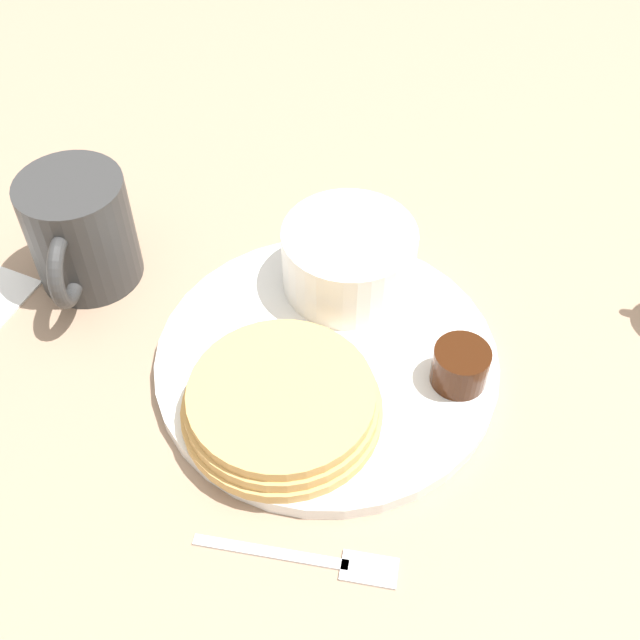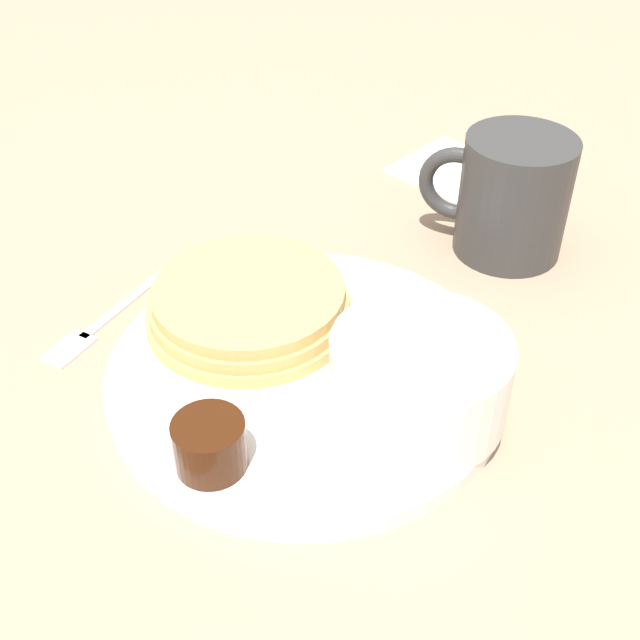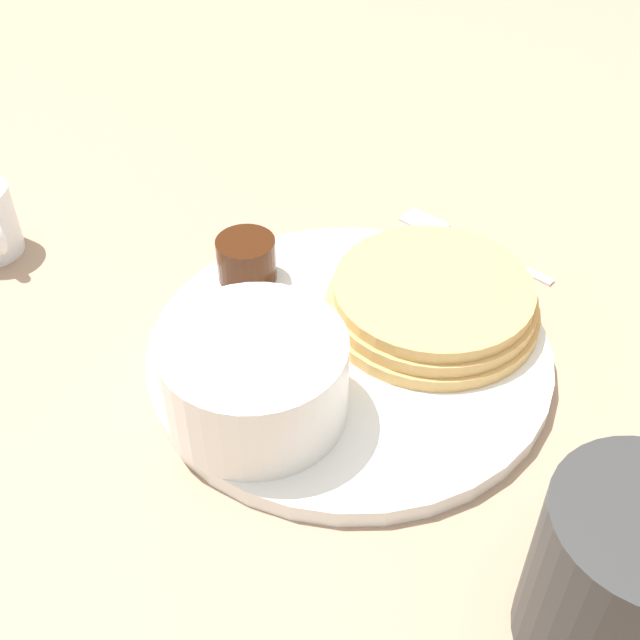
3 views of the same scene
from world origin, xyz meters
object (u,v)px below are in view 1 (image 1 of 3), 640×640
plate (327,360)px  bowl (349,256)px  fork (320,560)px  coffee_mug (80,233)px

plate → bowl: (-0.08, -0.01, 0.03)m
plate → fork: 0.16m
bowl → fork: 0.24m
bowl → coffee_mug: size_ratio=0.91×
plate → fork: bearing=15.7°
plate → coffee_mug: coffee_mug is taller
coffee_mug → plate: bearing=81.5°
bowl → fork: (0.23, 0.05, -0.04)m
bowl → plate: bearing=4.6°
plate → coffee_mug: 0.22m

